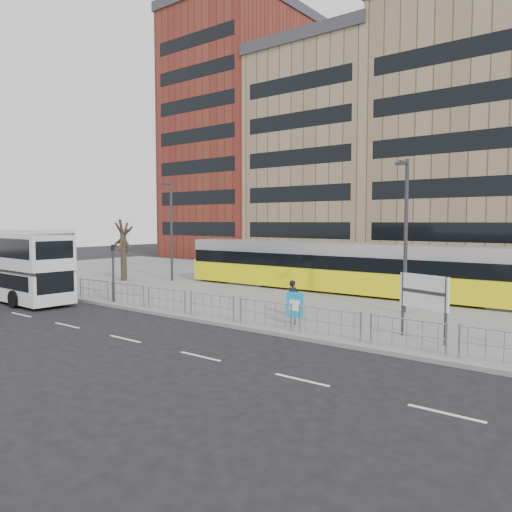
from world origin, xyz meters
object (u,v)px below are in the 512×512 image
Objects in this scene: double_decker_bus at (11,261)px; bare_tree at (123,218)px; pedestrian at (293,298)px; traffic_light_west at (113,266)px; tram at (365,269)px; lamp_post_west at (171,226)px; station_sign at (424,295)px; ad_panel at (295,306)px; lamp_post_east at (405,229)px.

bare_tree is at bearing 101.73° from double_decker_bus.
pedestrian is 0.53× the size of traffic_light_west.
lamp_post_west reaches higher than tram.
pedestrian is at bearing -12.16° from bare_tree.
double_decker_bus is 4.25× the size of station_sign.
ad_panel is (-5.15, -0.67, -0.86)m from station_sign.
double_decker_bus is 6.65m from traffic_light_west.
traffic_light_west is (-10.97, -1.05, 1.16)m from ad_panel.
bare_tree reaches higher than double_decker_bus.
station_sign is at bearing -61.64° from lamp_post_east.
lamp_post_west is 1.14× the size of bare_tree.
tram is (15.59, 13.33, -0.52)m from double_decker_bus.
bare_tree is (-21.13, -0.20, 0.57)m from lamp_post_east.
lamp_post_west is at bearing -171.52° from tram.
double_decker_bus reaches higher than pedestrian.
double_decker_bus is at bearing -154.91° from lamp_post_east.
lamp_post_west is (-4.85, 8.55, 2.01)m from traffic_light_west.
ad_panel is at bearing -16.14° from traffic_light_west.
traffic_light_west is 0.49× the size of bare_tree.
pedestrian is 6.28m from lamp_post_east.
lamp_post_east is at bearing 136.69° from station_sign.
tram is at bearing 27.33° from traffic_light_west.
ad_panel is at bearing 13.78° from double_decker_bus.
station_sign is 22.17m from lamp_post_west.
pedestrian is (15.90, 5.23, -1.22)m from double_decker_bus.
lamp_post_east is (-2.67, 4.95, 2.33)m from station_sign.
lamp_post_east reaches higher than bare_tree.
station_sign is at bearing 12.81° from double_decker_bus.
lamp_post_east reaches higher than tram.
station_sign is at bearing -18.03° from lamp_post_west.
lamp_post_west is (-14.59, 5.82, 3.16)m from pedestrian.
bare_tree is (-18.65, 5.43, 3.76)m from ad_panel.
traffic_light_west is at bearing 121.64° from pedestrian.
traffic_light_west is 10.03m from lamp_post_west.
double_decker_bus reaches higher than traffic_light_west.
tram is at bearing 14.25° from bare_tree.
pedestrian is at bearing 115.54° from ad_panel.
station_sign is 6.51m from pedestrian.
double_decker_bus is 20.52m from tram.
double_decker_bus is 11.30m from lamp_post_west.
station_sign is 16.22m from traffic_light_west.
ad_panel is 0.22× the size of bare_tree.
tram is 3.55× the size of lamp_post_east.
lamp_post_west reaches higher than pedestrian.
bare_tree reaches higher than traffic_light_west.
lamp_post_east reaches higher than pedestrian.
lamp_post_east reaches higher than traffic_light_west.
lamp_post_east is at bearing -27.17° from pedestrian.
tram is at bearing 9.07° from lamp_post_west.
lamp_post_east is 21.14m from bare_tree.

